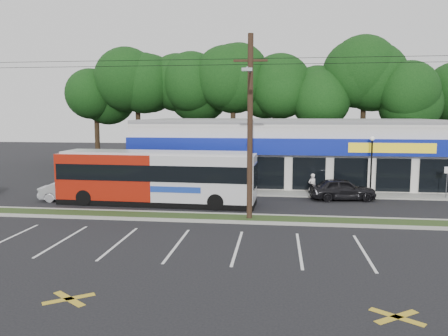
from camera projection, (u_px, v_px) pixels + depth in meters
name	position (u px, v px, depth m)	size (l,w,h in m)	color
ground	(192.00, 223.00, 23.44)	(120.00, 120.00, 0.00)	black
grass_strip	(196.00, 217.00, 24.41)	(40.00, 1.60, 0.12)	#263E19
curb_south	(193.00, 221.00, 23.58)	(40.00, 0.25, 0.14)	#9E9E93
curb_north	(199.00, 214.00, 25.25)	(40.00, 0.25, 0.14)	#9E9E93
sidewalk	(284.00, 193.00, 31.68)	(32.00, 2.20, 0.10)	#9E9E93
strip_mall	(289.00, 150.00, 38.10)	(25.00, 12.55, 5.30)	beige
utility_pole	(247.00, 121.00, 23.32)	(50.00, 2.77, 10.00)	black
lamp_post	(372.00, 159.00, 30.42)	(0.30, 0.30, 4.25)	black
sign_post	(447.00, 176.00, 29.72)	(0.45, 0.10, 2.23)	#59595E
tree_line	(274.00, 89.00, 47.48)	(46.76, 6.76, 11.83)	black
metrobus	(157.00, 176.00, 28.03)	(12.82, 3.14, 3.42)	#98190B
car_dark	(342.00, 189.00, 29.47)	(1.76, 4.38, 1.49)	black
car_silver	(71.00, 191.00, 29.20)	(1.40, 4.03, 1.33)	#A5A8AD
pedestrian_a	(312.00, 186.00, 30.24)	(0.62, 0.40, 1.69)	silver
pedestrian_b	(242.00, 184.00, 31.46)	(0.77, 0.60, 1.58)	#B8AFA6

